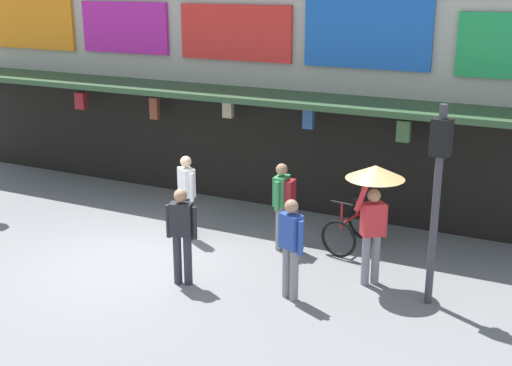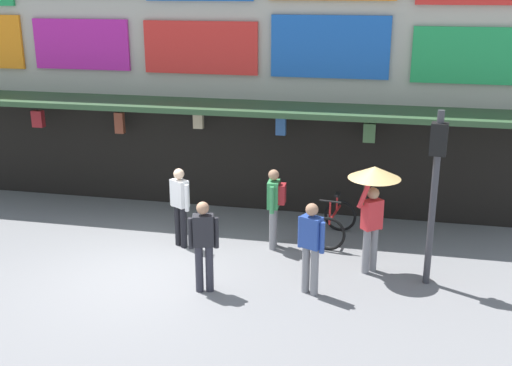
{
  "view_description": "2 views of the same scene",
  "coord_description": "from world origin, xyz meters",
  "px_view_note": "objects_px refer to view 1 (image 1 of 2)",
  "views": [
    {
      "loc": [
        7.03,
        -9.1,
        4.96
      ],
      "look_at": [
        1.6,
        1.77,
        1.23
      ],
      "focal_mm": 47.04,
      "sensor_mm": 36.0,
      "label": 1
    },
    {
      "loc": [
        4.29,
        -9.99,
        5.23
      ],
      "look_at": [
        1.81,
        1.55,
        1.45
      ],
      "focal_mm": 43.88,
      "sensor_mm": 36.0,
      "label": 2
    }
  ],
  "objects_px": {
    "traffic_light_far": "(439,174)",
    "pedestrian_in_blue": "(182,231)",
    "pedestrian_with_umbrella": "(374,191)",
    "bicycle_parked": "(352,228)",
    "pedestrian_in_white": "(291,244)",
    "pedestrian_in_black": "(187,192)",
    "pedestrian_in_purple": "(283,200)"
  },
  "relations": [
    {
      "from": "pedestrian_in_purple",
      "to": "bicycle_parked",
      "type": "bearing_deg",
      "value": 28.38
    },
    {
      "from": "traffic_light_far",
      "to": "bicycle_parked",
      "type": "height_order",
      "value": "traffic_light_far"
    },
    {
      "from": "pedestrian_in_white",
      "to": "pedestrian_with_umbrella",
      "type": "height_order",
      "value": "pedestrian_with_umbrella"
    },
    {
      "from": "bicycle_parked",
      "to": "pedestrian_in_white",
      "type": "bearing_deg",
      "value": -94.52
    },
    {
      "from": "pedestrian_in_purple",
      "to": "pedestrian_with_umbrella",
      "type": "bearing_deg",
      "value": -20.86
    },
    {
      "from": "bicycle_parked",
      "to": "pedestrian_in_blue",
      "type": "distance_m",
      "value": 3.49
    },
    {
      "from": "traffic_light_far",
      "to": "pedestrian_in_black",
      "type": "relative_size",
      "value": 1.9
    },
    {
      "from": "pedestrian_in_purple",
      "to": "pedestrian_in_blue",
      "type": "bearing_deg",
      "value": -111.67
    },
    {
      "from": "pedestrian_in_blue",
      "to": "pedestrian_in_white",
      "type": "bearing_deg",
      "value": 9.68
    },
    {
      "from": "pedestrian_in_blue",
      "to": "pedestrian_in_purple",
      "type": "bearing_deg",
      "value": 68.33
    },
    {
      "from": "bicycle_parked",
      "to": "pedestrian_with_umbrella",
      "type": "distance_m",
      "value": 2.02
    },
    {
      "from": "traffic_light_far",
      "to": "pedestrian_with_umbrella",
      "type": "height_order",
      "value": "traffic_light_far"
    },
    {
      "from": "pedestrian_in_blue",
      "to": "pedestrian_in_purple",
      "type": "relative_size",
      "value": 1.0
    },
    {
      "from": "pedestrian_with_umbrella",
      "to": "pedestrian_in_purple",
      "type": "height_order",
      "value": "pedestrian_with_umbrella"
    },
    {
      "from": "pedestrian_in_blue",
      "to": "pedestrian_with_umbrella",
      "type": "bearing_deg",
      "value": 26.49
    },
    {
      "from": "pedestrian_in_white",
      "to": "pedestrian_in_purple",
      "type": "xyz_separation_m",
      "value": [
        -0.98,
        1.84,
        0.04
      ]
    },
    {
      "from": "traffic_light_far",
      "to": "pedestrian_with_umbrella",
      "type": "bearing_deg",
      "value": 166.96
    },
    {
      "from": "pedestrian_in_blue",
      "to": "pedestrian_in_black",
      "type": "distance_m",
      "value": 2.1
    },
    {
      "from": "pedestrian_in_white",
      "to": "traffic_light_far",
      "type": "bearing_deg",
      "value": 22.74
    },
    {
      "from": "pedestrian_with_umbrella",
      "to": "pedestrian_in_purple",
      "type": "relative_size",
      "value": 1.24
    },
    {
      "from": "traffic_light_far",
      "to": "pedestrian_in_purple",
      "type": "xyz_separation_m",
      "value": [
        -3.01,
        0.99,
        -1.16
      ]
    },
    {
      "from": "bicycle_parked",
      "to": "pedestrian_in_blue",
      "type": "height_order",
      "value": "pedestrian_in_blue"
    },
    {
      "from": "pedestrian_in_blue",
      "to": "pedestrian_in_white",
      "type": "height_order",
      "value": "same"
    },
    {
      "from": "traffic_light_far",
      "to": "pedestrian_in_purple",
      "type": "relative_size",
      "value": 1.9
    },
    {
      "from": "pedestrian_in_blue",
      "to": "pedestrian_in_black",
      "type": "relative_size",
      "value": 1.0
    },
    {
      "from": "bicycle_parked",
      "to": "pedestrian_in_black",
      "type": "height_order",
      "value": "pedestrian_in_black"
    },
    {
      "from": "pedestrian_in_white",
      "to": "bicycle_parked",
      "type": "bearing_deg",
      "value": 85.48
    },
    {
      "from": "pedestrian_in_blue",
      "to": "pedestrian_in_white",
      "type": "xyz_separation_m",
      "value": [
        1.83,
        0.31,
        0.0
      ]
    },
    {
      "from": "pedestrian_with_umbrella",
      "to": "pedestrian_in_black",
      "type": "relative_size",
      "value": 1.24
    },
    {
      "from": "pedestrian_in_black",
      "to": "pedestrian_in_purple",
      "type": "distance_m",
      "value": 1.93
    },
    {
      "from": "traffic_light_far",
      "to": "pedestrian_in_blue",
      "type": "height_order",
      "value": "traffic_light_far"
    },
    {
      "from": "bicycle_parked",
      "to": "pedestrian_with_umbrella",
      "type": "relative_size",
      "value": 0.6
    }
  ]
}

